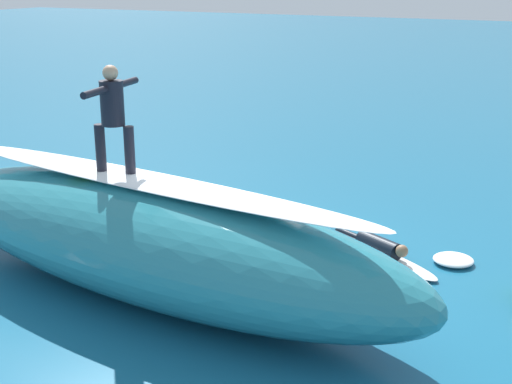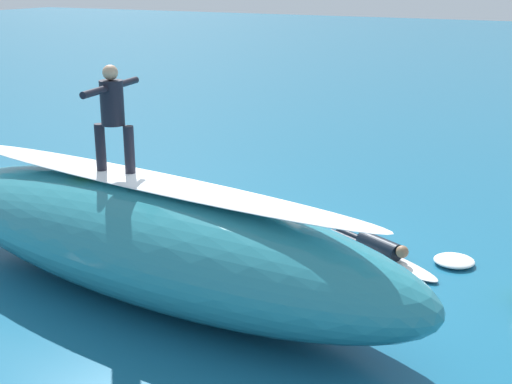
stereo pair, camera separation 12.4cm
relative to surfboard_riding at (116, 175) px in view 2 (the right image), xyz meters
name	(u,v)px [view 2 (the right image)]	position (x,y,z in m)	size (l,w,h in m)	color
ground_plane	(241,261)	(-1.17, -1.56, -1.69)	(120.00, 120.00, 0.00)	#196084
wave_crest	(149,239)	(-0.57, 0.07, -0.86)	(8.66, 2.27, 1.66)	teal
wave_foam_lip	(146,180)	(-0.57, 0.07, 0.01)	(7.36, 0.80, 0.08)	white
surfboard_riding	(116,175)	(0.00, 0.00, 0.00)	(1.84, 0.55, 0.06)	yellow
surfer_riding	(113,111)	(0.00, 0.00, 0.92)	(0.60, 1.44, 1.52)	black
surfboard_paddling	(379,256)	(-3.10, -2.66, -1.64)	(2.43, 0.52, 0.09)	silver
surfer_paddling	(374,244)	(-2.99, -2.71, -1.47)	(1.55, 0.93, 0.30)	black
foam_patch_near	(346,259)	(-2.67, -2.30, -1.65)	(1.01, 0.81, 0.09)	white
foam_patch_far	(454,261)	(-4.23, -3.00, -1.63)	(0.64, 0.64, 0.13)	white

